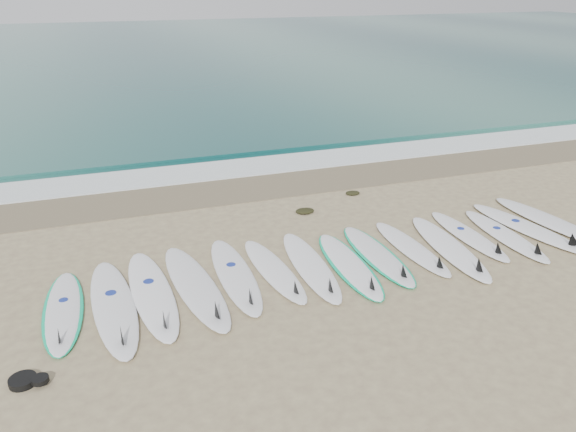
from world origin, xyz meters
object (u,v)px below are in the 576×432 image
object	(u,v)px
surfboard_7	(350,265)
surfboard_14	(553,222)
leash_coil	(27,381)
surfboard_0	(63,311)

from	to	relation	value
surfboard_7	surfboard_14	xyz separation A→B (m)	(4.45, 0.26, 0.01)
surfboard_7	surfboard_14	bearing A→B (deg)	6.33
surfboard_14	leash_coil	size ratio (longest dim) A/B	6.11
surfboard_7	surfboard_14	size ratio (longest dim) A/B	0.89
surfboard_7	leash_coil	distance (m)	5.00
surfboard_7	surfboard_14	distance (m)	4.46
surfboard_7	leash_coil	world-z (taller)	surfboard_7
surfboard_0	leash_coil	size ratio (longest dim) A/B	5.09
surfboard_14	surfboard_7	bearing A→B (deg)	177.41
surfboard_14	surfboard_0	bearing A→B (deg)	175.04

